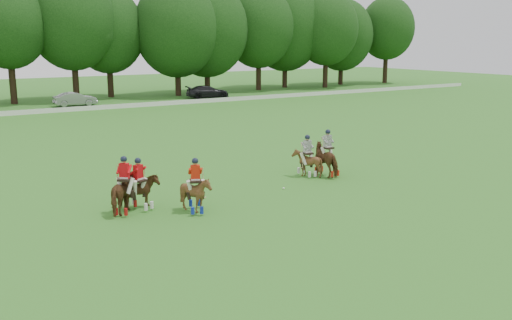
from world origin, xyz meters
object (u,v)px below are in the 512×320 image
polo_red_b (139,191)px  polo_red_c (196,193)px  polo_stripe_b (307,162)px  polo_ball (284,188)px  polo_red_a (125,193)px  car_mid (75,99)px  car_right (208,92)px  polo_stripe_a (327,159)px

polo_red_b → polo_red_c: (1.76, -1.56, 0.04)m
polo_stripe_b → polo_ball: size_ratio=23.45×
polo_ball → polo_red_a: bearing=177.0°
car_mid → car_right: bearing=-88.9°
car_right → polo_red_a: 45.26m
polo_stripe_a → polo_stripe_b: bearing=157.8°
polo_red_c → polo_stripe_b: bearing=18.2°
car_right → car_mid: bearing=102.1°
car_right → polo_red_a: size_ratio=2.18×
polo_red_a → polo_red_b: size_ratio=1.08×
polo_red_a → polo_ball: 7.42m
polo_red_b → polo_red_c: bearing=-41.6°
polo_red_c → polo_ball: size_ratio=24.39×
polo_red_b → polo_ball: 6.79m
car_mid → polo_stripe_b: size_ratio=2.03×
car_mid → polo_red_a: 39.40m
car_mid → polo_red_b: bearing=169.6°
car_right → polo_red_a: polo_red_a is taller
polo_stripe_a → polo_red_c: bearing=-166.3°
polo_red_c → polo_stripe_a: (8.37, 2.04, 0.08)m
polo_red_b → polo_ball: size_ratio=23.59×
car_right → polo_stripe_a: bearing=173.1°
polo_red_a → polo_stripe_b: 9.85m
polo_red_b → polo_ball: bearing=-4.8°
polo_stripe_a → polo_red_b: bearing=-177.3°
polo_stripe_a → polo_ball: (-3.40, -1.03, -0.81)m
polo_stripe_b → car_mid: bearing=92.0°
polo_red_b → polo_ball: polo_red_b is taller
car_mid → car_right: (15.37, 0.00, 0.02)m
car_mid → polo_ball: car_mid is taller
car_right → polo_stripe_a: 40.03m
polo_stripe_a → polo_stripe_b: size_ratio=1.11×
car_right → polo_red_b: 44.78m
car_mid → polo_red_b: size_ratio=2.02×
car_right → polo_stripe_a: size_ratio=2.13×
polo_red_a → polo_stripe_b: polo_red_a is taller
polo_ball → car_right: bearing=67.1°
car_mid → car_right: size_ratio=0.86×
polo_red_c → polo_stripe_a: size_ratio=0.93×
car_right → polo_red_c: polo_red_c is taller
polo_red_a → polo_stripe_a: (10.76, 0.64, 0.03)m
polo_red_b → polo_red_c: size_ratio=0.97×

